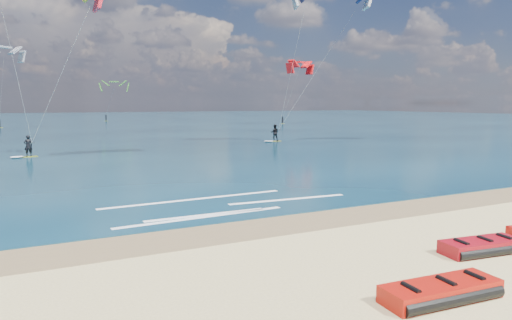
{
  "coord_description": "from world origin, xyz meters",
  "views": [
    {
      "loc": [
        -7.14,
        -10.33,
        4.15
      ],
      "look_at": [
        1.87,
        8.0,
        1.6
      ],
      "focal_mm": 32.0,
      "sensor_mm": 36.0,
      "label": 1
    }
  ],
  "objects": [
    {
      "name": "packed_kite_mid",
      "position": [
        3.92,
        -2.07,
        0.0
      ],
      "size": [
        2.69,
        1.51,
        0.44
      ],
      "primitive_type": null,
      "rotation": [
        0.0,
        0.0,
        -0.13
      ],
      "color": "#A30B16",
      "rests_on": "ground"
    },
    {
      "name": "kitesurfer_main",
      "position": [
        -6.53,
        26.61,
        7.7
      ],
      "size": [
        8.19,
        5.21,
        14.43
      ],
      "rotation": [
        0.0,
        0.0,
        0.23
      ],
      "color": "#DDEF1C",
      "rests_on": "sea"
    },
    {
      "name": "packed_kite_left",
      "position": [
        0.46,
        -3.77,
        0.0
      ],
      "size": [
        3.0,
        1.42,
        0.45
      ],
      "primitive_type": null,
      "rotation": [
        0.0,
        0.0,
        -0.07
      ],
      "color": "red",
      "rests_on": "ground"
    },
    {
      "name": "wet_sand_strip",
      "position": [
        0.0,
        3.0,
        0.0
      ],
      "size": [
        320.0,
        2.4,
        0.01
      ],
      "primitive_type": "cube",
      "color": "brown",
      "rests_on": "ground"
    },
    {
      "name": "kitesurfer_far",
      "position": [
        18.15,
        30.12,
        8.83
      ],
      "size": [
        10.06,
        8.33,
        17.09
      ],
      "rotation": [
        0.0,
        0.0,
        -0.14
      ],
      "color": "gold",
      "rests_on": "sea"
    },
    {
      "name": "shoreline_foam",
      "position": [
        -0.52,
        6.36,
        0.04
      ],
      "size": [
        10.37,
        3.66,
        0.01
      ],
      "color": "white",
      "rests_on": "ground"
    },
    {
      "name": "sea",
      "position": [
        0.0,
        104.0,
        0.02
      ],
      "size": [
        320.0,
        200.0,
        0.04
      ],
      "primitive_type": "cube",
      "color": "#092535",
      "rests_on": "ground"
    },
    {
      "name": "distant_kites",
      "position": [
        -5.72,
        81.79,
        6.21
      ],
      "size": [
        93.51,
        33.13,
        14.56
      ],
      "color": "teal",
      "rests_on": "ground"
    },
    {
      "name": "ground",
      "position": [
        0.0,
        40.0,
        0.0
      ],
      "size": [
        320.0,
        320.0,
        0.0
      ],
      "primitive_type": "plane",
      "color": "tan",
      "rests_on": "ground"
    }
  ]
}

